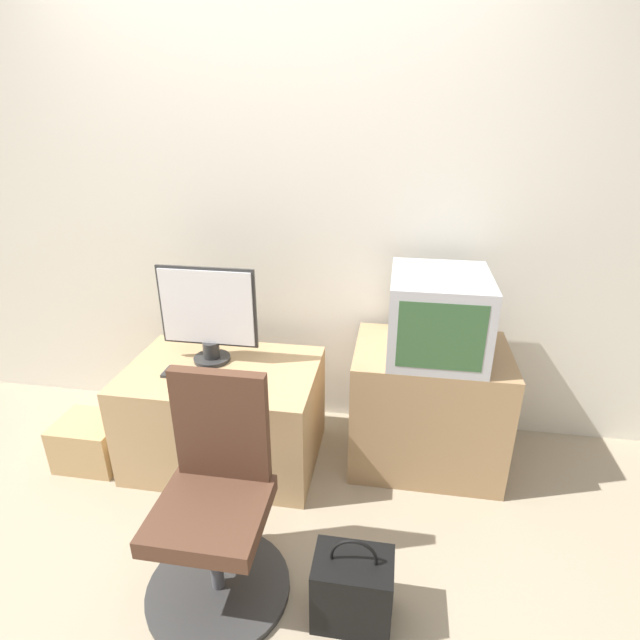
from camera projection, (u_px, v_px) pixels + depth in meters
ground_plane at (212, 591)px, 1.97m from camera, size 12.00×12.00×0.00m
wall_back at (280, 199)px, 2.65m from camera, size 4.40×0.05×2.60m
desk at (225, 414)px, 2.62m from camera, size 0.96×0.65×0.54m
side_stand at (427, 406)px, 2.58m from camera, size 0.76×0.55×0.65m
main_monitor at (208, 314)px, 2.49m from camera, size 0.50×0.19×0.50m
keyboard at (199, 374)px, 2.44m from camera, size 0.35×0.11×0.01m
mouse at (250, 376)px, 2.41m from camera, size 0.07×0.04×0.03m
crt_tv at (438, 315)px, 2.35m from camera, size 0.45×0.50×0.40m
office_chair at (216, 515)px, 1.88m from camera, size 0.56×0.56×0.89m
cardboard_box_lower at (91, 442)px, 2.64m from camera, size 0.33×0.28×0.25m
handbag at (353, 589)px, 1.82m from camera, size 0.29×0.20×0.38m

